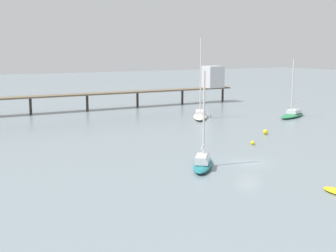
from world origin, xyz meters
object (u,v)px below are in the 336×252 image
object	(u,v)px
sailboat_cream	(200,114)
mooring_buoy_inner	(253,143)
mooring_buoy_near	(266,132)
pier	(158,85)
sailboat_green	(293,114)
sailboat_teal	(203,162)

from	to	relation	value
sailboat_cream	mooring_buoy_inner	world-z (taller)	sailboat_cream
mooring_buoy_near	pier	bearing A→B (deg)	85.15
mooring_buoy_inner	pier	bearing A→B (deg)	77.24
mooring_buoy_inner	mooring_buoy_near	size ratio (longest dim) A/B	0.73
pier	sailboat_green	world-z (taller)	sailboat_green
mooring_buoy_inner	sailboat_teal	bearing A→B (deg)	-152.80
sailboat_teal	mooring_buoy_inner	distance (m)	13.55
pier	sailboat_teal	distance (m)	53.26
sailboat_cream	mooring_buoy_near	world-z (taller)	sailboat_cream
sailboat_green	sailboat_cream	size ratio (longest dim) A/B	0.74
pier	sailboat_teal	world-z (taller)	sailboat_teal
sailboat_cream	mooring_buoy_inner	bearing A→B (deg)	-107.98
mooring_buoy_inner	sailboat_green	bearing A→B (deg)	34.13
sailboat_teal	sailboat_green	bearing A→B (deg)	31.83
sailboat_cream	sailboat_green	bearing A→B (deg)	-26.03
sailboat_green	sailboat_cream	xyz separation A→B (m)	(-15.18, 7.41, 0.14)
sailboat_green	mooring_buoy_near	distance (m)	19.33
pier	mooring_buoy_inner	xyz separation A→B (m)	(-9.58, -42.31, -4.33)
pier	sailboat_cream	world-z (taller)	sailboat_cream
pier	mooring_buoy_near	bearing A→B (deg)	-94.85
sailboat_green	sailboat_cream	bearing A→B (deg)	153.97
sailboat_teal	sailboat_cream	world-z (taller)	sailboat_cream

